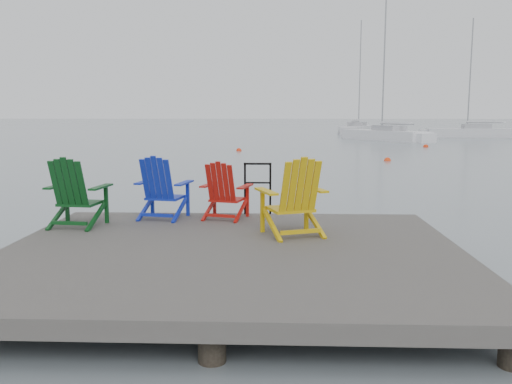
{
  "coord_description": "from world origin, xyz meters",
  "views": [
    {
      "loc": [
        0.58,
        -6.85,
        2.25
      ],
      "look_at": [
        0.21,
        2.7,
        0.85
      ],
      "focal_mm": 38.0,
      "sensor_mm": 36.0,
      "label": 1
    }
  ],
  "objects_px": {
    "buoy_b": "(239,151)",
    "buoy_d": "(370,140)",
    "sailboat_near": "(385,136)",
    "chair_blue": "(162,188)",
    "buoy_a": "(387,161)",
    "chair_green": "(75,192)",
    "sailboat_far": "(472,133)",
    "chair_yellow": "(294,197)",
    "handrail": "(258,183)",
    "buoy_c": "(426,147)",
    "chair_red": "(224,190)",
    "sailboat_mid": "(358,130)"
  },
  "relations": [
    {
      "from": "chair_red",
      "to": "buoy_b",
      "type": "relative_size",
      "value": 2.85
    },
    {
      "from": "chair_blue",
      "to": "chair_yellow",
      "type": "bearing_deg",
      "value": -18.1
    },
    {
      "from": "handrail",
      "to": "chair_yellow",
      "type": "xyz_separation_m",
      "value": [
        0.58,
        -1.66,
        0.02
      ]
    },
    {
      "from": "buoy_a",
      "to": "chair_green",
      "type": "bearing_deg",
      "value": -115.29
    },
    {
      "from": "chair_red",
      "to": "buoy_a",
      "type": "height_order",
      "value": "chair_red"
    },
    {
      "from": "handrail",
      "to": "buoy_c",
      "type": "distance_m",
      "value": 28.92
    },
    {
      "from": "sailboat_near",
      "to": "buoy_b",
      "type": "bearing_deg",
      "value": -160.65
    },
    {
      "from": "chair_blue",
      "to": "buoy_b",
      "type": "distance_m",
      "value": 23.44
    },
    {
      "from": "chair_green",
      "to": "handrail",
      "type": "bearing_deg",
      "value": 29.57
    },
    {
      "from": "handrail",
      "to": "buoy_b",
      "type": "bearing_deg",
      "value": 94.84
    },
    {
      "from": "buoy_a",
      "to": "chair_blue",
      "type": "bearing_deg",
      "value": -112.86
    },
    {
      "from": "handrail",
      "to": "buoy_b",
      "type": "xyz_separation_m",
      "value": [
        -1.94,
        22.93,
        -1.04
      ]
    },
    {
      "from": "chair_red",
      "to": "buoy_d",
      "type": "bearing_deg",
      "value": 91.56
    },
    {
      "from": "sailboat_near",
      "to": "buoy_a",
      "type": "xyz_separation_m",
      "value": [
        -3.8,
        -19.85,
        -0.36
      ]
    },
    {
      "from": "sailboat_far",
      "to": "buoy_d",
      "type": "height_order",
      "value": "sailboat_far"
    },
    {
      "from": "handrail",
      "to": "sailboat_near",
      "type": "xyz_separation_m",
      "value": [
        9.36,
        36.29,
        -0.69
      ]
    },
    {
      "from": "chair_yellow",
      "to": "sailboat_far",
      "type": "height_order",
      "value": "sailboat_far"
    },
    {
      "from": "chair_blue",
      "to": "buoy_d",
      "type": "height_order",
      "value": "chair_blue"
    },
    {
      "from": "handrail",
      "to": "chair_yellow",
      "type": "height_order",
      "value": "chair_yellow"
    },
    {
      "from": "sailboat_near",
      "to": "sailboat_far",
      "type": "xyz_separation_m",
      "value": [
        9.17,
        5.94,
        0.0
      ]
    },
    {
      "from": "chair_green",
      "to": "buoy_c",
      "type": "distance_m",
      "value": 31.07
    },
    {
      "from": "chair_blue",
      "to": "sailboat_far",
      "type": "bearing_deg",
      "value": 75.38
    },
    {
      "from": "sailboat_near",
      "to": "buoy_a",
      "type": "distance_m",
      "value": 20.22
    },
    {
      "from": "chair_green",
      "to": "buoy_c",
      "type": "height_order",
      "value": "chair_green"
    },
    {
      "from": "sailboat_near",
      "to": "buoy_d",
      "type": "bearing_deg",
      "value": 124.27
    },
    {
      "from": "chair_green",
      "to": "sailboat_near",
      "type": "height_order",
      "value": "sailboat_near"
    },
    {
      "from": "chair_green",
      "to": "chair_red",
      "type": "height_order",
      "value": "chair_green"
    },
    {
      "from": "buoy_b",
      "to": "buoy_a",
      "type": "bearing_deg",
      "value": -40.87
    },
    {
      "from": "handrail",
      "to": "chair_blue",
      "type": "xyz_separation_m",
      "value": [
        -1.57,
        -0.48,
        -0.02
      ]
    },
    {
      "from": "buoy_a",
      "to": "buoy_b",
      "type": "bearing_deg",
      "value": 139.13
    },
    {
      "from": "buoy_a",
      "to": "buoy_d",
      "type": "distance_m",
      "value": 20.59
    },
    {
      "from": "sailboat_far",
      "to": "buoy_a",
      "type": "height_order",
      "value": "sailboat_far"
    },
    {
      "from": "chair_blue",
      "to": "sailboat_far",
      "type": "relative_size",
      "value": 0.09
    },
    {
      "from": "sailboat_far",
      "to": "buoy_d",
      "type": "relative_size",
      "value": 30.67
    },
    {
      "from": "handrail",
      "to": "buoy_b",
      "type": "height_order",
      "value": "handrail"
    },
    {
      "from": "buoy_c",
      "to": "buoy_b",
      "type": "bearing_deg",
      "value": -161.31
    },
    {
      "from": "sailboat_mid",
      "to": "sailboat_far",
      "type": "relative_size",
      "value": 1.15
    },
    {
      "from": "buoy_b",
      "to": "chair_red",
      "type": "bearing_deg",
      "value": -86.56
    },
    {
      "from": "chair_green",
      "to": "buoy_d",
      "type": "bearing_deg",
      "value": 80.37
    },
    {
      "from": "chair_green",
      "to": "buoy_a",
      "type": "xyz_separation_m",
      "value": [
        8.33,
        17.62,
        -1.04
      ]
    },
    {
      "from": "sailboat_far",
      "to": "buoy_d",
      "type": "bearing_deg",
      "value": 123.09
    },
    {
      "from": "handrail",
      "to": "sailboat_mid",
      "type": "height_order",
      "value": "sailboat_mid"
    },
    {
      "from": "sailboat_near",
      "to": "chair_yellow",
      "type": "bearing_deg",
      "value": -133.46
    },
    {
      "from": "sailboat_near",
      "to": "sailboat_far",
      "type": "distance_m",
      "value": 10.93
    },
    {
      "from": "sailboat_near",
      "to": "chair_green",
      "type": "bearing_deg",
      "value": -138.36
    },
    {
      "from": "sailboat_far",
      "to": "chair_blue",
      "type": "bearing_deg",
      "value": 160.52
    },
    {
      "from": "buoy_c",
      "to": "handrail",
      "type": "bearing_deg",
      "value": -110.67
    },
    {
      "from": "buoy_b",
      "to": "buoy_d",
      "type": "xyz_separation_m",
      "value": [
        10.1,
        13.93,
        0.0
      ]
    },
    {
      "from": "sailboat_mid",
      "to": "chair_yellow",
      "type": "bearing_deg",
      "value": -79.89
    },
    {
      "from": "buoy_a",
      "to": "buoy_c",
      "type": "height_order",
      "value": "buoy_c"
    }
  ]
}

